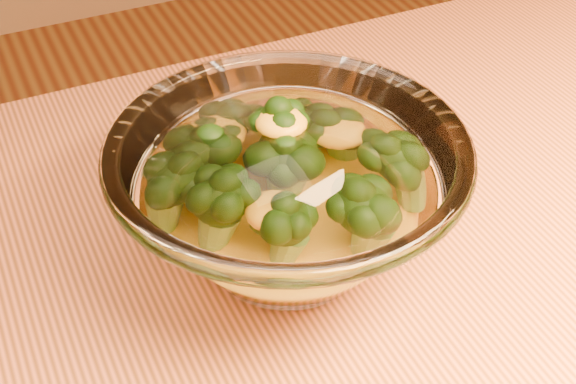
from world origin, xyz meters
The scene contains 3 objects.
glass_bowl centered at (0.05, 0.13, 0.80)m, with size 0.23×0.23×0.10m.
cheese_sauce centered at (0.05, 0.13, 0.78)m, with size 0.12×0.12×0.03m, color orange.
broccoli_heap centered at (0.04, 0.14, 0.82)m, with size 0.17×0.15×0.07m.
Camera 1 is at (-0.12, -0.23, 1.13)m, focal length 50.00 mm.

